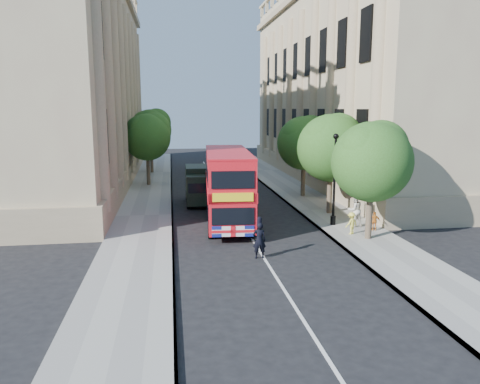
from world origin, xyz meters
name	(u,v)px	position (x,y,z in m)	size (l,w,h in m)	color
ground	(269,265)	(0.00, 0.00, 0.00)	(120.00, 120.00, 0.00)	black
pavement_right	(323,210)	(5.75, 10.00, 0.06)	(3.50, 80.00, 0.12)	gray
pavement_left	(144,216)	(-5.75, 10.00, 0.06)	(3.50, 80.00, 0.12)	gray
building_right	(361,83)	(13.80, 24.00, 9.00)	(12.00, 38.00, 18.00)	tan
building_left	(53,80)	(-13.80, 24.00, 9.00)	(12.00, 38.00, 18.00)	tan
tree_right_near	(372,157)	(5.84, 3.03, 4.25)	(4.00, 4.00, 6.08)	#473828
tree_right_mid	(332,144)	(5.84, 9.03, 4.45)	(4.20, 4.20, 6.37)	#473828
tree_right_far	(304,140)	(5.84, 15.03, 4.31)	(4.00, 4.00, 6.15)	#473828
tree_left_far	(148,134)	(-5.96, 22.03, 4.44)	(4.00, 4.00, 6.30)	#473828
tree_left_back	(151,128)	(-5.96, 30.03, 4.71)	(4.20, 4.20, 6.65)	#473828
lamp_post	(334,183)	(5.00, 6.00, 2.51)	(0.32, 0.32, 5.16)	black
double_decker_bus	(228,185)	(-0.82, 7.64, 2.30)	(2.97, 9.15, 4.16)	red
box_van	(200,186)	(-2.10, 13.55, 1.28)	(1.94, 4.59, 2.61)	black
police_constable	(259,240)	(-0.22, 1.00, 0.83)	(0.60, 0.40, 1.66)	black
woman_pedestrian	(355,210)	(6.04, 5.44, 1.06)	(0.91, 0.71, 1.87)	silver
child_a	(375,221)	(6.77, 4.42, 0.63)	(0.60, 0.25, 1.03)	orange
child_b	(351,223)	(5.26, 3.92, 0.70)	(0.75, 0.43, 1.16)	#F2E652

